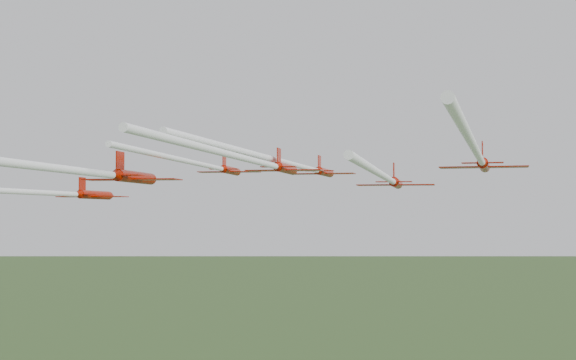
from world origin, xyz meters
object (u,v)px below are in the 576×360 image
Objects in this scene: jet_row3_mid at (261,162)px; jet_row3_right at (479,156)px; jet_lead at (297,165)px; jet_row2_right at (389,179)px; jet_row2_left at (209,166)px; jet_row3_left at (24,192)px; jet_row4_left at (57,168)px.

jet_row3_right is (20.14, 6.07, 0.09)m from jet_row3_mid.
jet_lead is 1.34× the size of jet_row3_mid.
jet_lead is 1.19× the size of jet_row2_right.
jet_row2_left reaches higher than jet_row3_left.
jet_lead is at bearing 49.72° from jet_row3_left.
jet_row4_left is at bearing -119.92° from jet_row3_mid.
jet_row2_left is at bearing 59.39° from jet_row3_left.
jet_row2_right is 39.41m from jet_row4_left.
jet_row3_mid is at bearing -134.02° from jet_row2_right.
jet_row4_left is at bearing -126.29° from jet_row2_right.
jet_row4_left reaches higher than jet_row3_left.
jet_lead is 1.06× the size of jet_row4_left.
jet_row2_right reaches higher than jet_row3_left.
jet_row2_right is 0.89× the size of jet_row4_left.
jet_lead reaches higher than jet_row4_left.
jet_row3_right is (29.54, -12.83, -0.84)m from jet_lead.
jet_row2_left is at bearing 123.02° from jet_row3_mid.
jet_row3_left is 43.45m from jet_row3_right.
jet_row3_mid is at bearing -87.04° from jet_lead.
jet_row2_right is at bearing -11.58° from jet_row2_left.
jet_row3_right is 0.93× the size of jet_row4_left.
jet_row3_right is (14.90, -9.93, 1.31)m from jet_row2_right.
jet_row3_mid is (18.08, 14.38, 2.89)m from jet_row3_left.
jet_row4_left is (-7.11, -38.76, -0.29)m from jet_row2_right.
jet_row3_left is at bearing -153.40° from jet_row2_right.
jet_lead is at bearing 142.91° from jet_row2_right.
jet_lead is 1.14× the size of jet_row3_right.
jet_lead is at bearing 134.99° from jet_row3_right.
jet_row2_right is (21.22, 6.11, -1.89)m from jet_row2_left.
jet_row3_right reaches higher than jet_row4_left.
jet_lead is 11.15m from jet_row2_left.
jet_row2_right is at bearing 52.59° from jet_row4_left.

